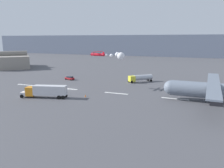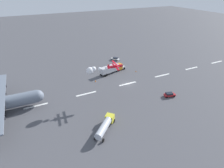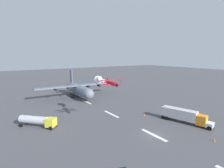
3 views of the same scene
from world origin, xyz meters
TOP-DOWN VIEW (x-y plane):
  - ground_plane at (0.00, 0.00)m, footprint 440.00×440.00m
  - runway_stripe_3 at (0.00, 0.00)m, footprint 8.00×0.90m
  - runway_stripe_4 at (18.38, 0.00)m, footprint 8.00×0.90m
  - runway_stripe_5 at (36.76, 0.00)m, footprint 8.00×0.90m
  - cargo_transport_plane at (45.42, -0.87)m, footprint 24.42×37.63m
  - stunt_biplane_red at (15.54, 5.23)m, footprint 13.59×6.43m
  - semi_truck_orange at (0.87, -13.01)m, footprint 13.90×6.27m
  - fuel_tanker_truck at (20.48, 21.86)m, footprint 8.96×8.70m
  - traffic_cone_near at (-9.71, -8.66)m, footprint 0.44×0.44m
  - traffic_cone_far at (11.41, -7.81)m, footprint 0.44×0.44m

SIDE VIEW (x-z plane):
  - ground_plane at x=0.00m, z-range 0.00..0.00m
  - runway_stripe_3 at x=0.00m, z-range 0.00..0.01m
  - runway_stripe_4 at x=18.38m, z-range 0.00..0.01m
  - runway_stripe_5 at x=36.76m, z-range 0.00..0.01m
  - traffic_cone_near at x=-9.71m, z-range 0.00..0.75m
  - traffic_cone_far at x=11.41m, z-range 0.00..0.75m
  - fuel_tanker_truck at x=20.48m, z-range 0.30..3.20m
  - semi_truck_orange at x=0.87m, z-range 0.27..3.97m
  - cargo_transport_plane at x=45.42m, z-range -2.20..9.35m
  - stunt_biplane_red at x=15.54m, z-range 10.46..12.96m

